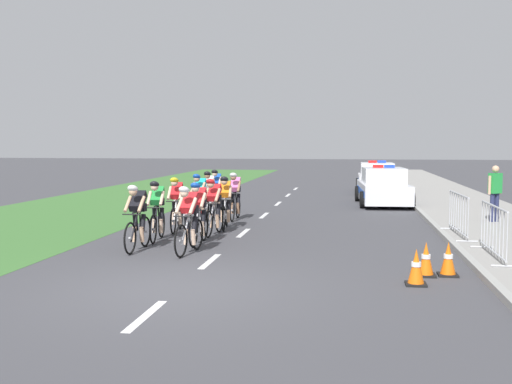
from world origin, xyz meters
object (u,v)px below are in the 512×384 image
cyclist_eleventh (216,190)px  spectator_closest (495,189)px  cyclist_second (189,219)px  cyclist_sixth (214,206)px  police_car_nearest (383,188)px  cyclist_ninth (209,193)px  cyclist_fourth (198,212)px  traffic_cone_mid (426,260)px  cyclist_seventh (200,197)px  crowd_barrier_front (493,231)px  traffic_cone_near (416,268)px  cyclist_eighth (225,202)px  cyclist_tenth (235,195)px  crowd_barrier_middle (458,215)px  cyclist_fifth (176,204)px  police_car_second (377,179)px  cyclist_third (157,210)px  traffic_cone_far (448,259)px  cyclist_lead (137,217)px

cyclist_eleventh → spectator_closest: size_ratio=1.03×
cyclist_second → spectator_closest: bearing=36.7°
cyclist_sixth → police_car_nearest: bearing=60.7°
cyclist_ninth → police_car_nearest: (5.95, 4.77, -0.11)m
cyclist_sixth → cyclist_ninth: size_ratio=1.00×
cyclist_fourth → traffic_cone_mid: size_ratio=2.69×
cyclist_fourth → cyclist_seventh: bearing=103.8°
cyclist_fourth → crowd_barrier_front: 6.68m
cyclist_ninth → traffic_cone_near: bearing=-57.0°
cyclist_eighth → cyclist_tenth: size_ratio=1.00×
crowd_barrier_front → crowd_barrier_middle: 2.89m
cyclist_second → spectator_closest: size_ratio=1.03×
crowd_barrier_middle → crowd_barrier_front: bearing=-86.0°
cyclist_fifth → traffic_cone_near: bearing=-42.7°
cyclist_tenth → crowd_barrier_front: cyclist_tenth is taller
traffic_cone_near → traffic_cone_mid: 0.80m
cyclist_ninth → traffic_cone_near: size_ratio=2.69×
cyclist_eleventh → spectator_closest: spectator_closest is taller
cyclist_sixth → police_car_nearest: 9.99m
cyclist_tenth → police_car_second: bearing=66.4°
crowd_barrier_front → traffic_cone_mid: 2.19m
traffic_cone_mid → spectator_closest: bearing=68.7°
traffic_cone_near → cyclist_fourth: bearing=143.5°
cyclist_eighth → traffic_cone_near: cyclist_eighth is taller
cyclist_fourth → cyclist_sixth: same height
cyclist_ninth → cyclist_eighth: bearing=-67.9°
cyclist_third → police_car_nearest: 11.57m
cyclist_third → traffic_cone_far: (6.60, -3.01, -0.48)m
cyclist_eleventh → police_car_second: (5.99, 9.27, -0.11)m
cyclist_ninth → traffic_cone_far: (6.47, -8.08, -0.48)m
police_car_second → crowd_barrier_front: bearing=-84.6°
cyclist_fifth → cyclist_ninth: same height
cyclist_seventh → traffic_cone_near: 9.30m
traffic_cone_near → cyclist_seventh: bearing=128.0°
cyclist_lead → traffic_cone_far: size_ratio=2.69×
cyclist_sixth → cyclist_eighth: same height
cyclist_second → cyclist_third: (-1.25, 1.59, 0.00)m
police_car_nearest → traffic_cone_far: size_ratio=7.02×
cyclist_lead → cyclist_second: (1.26, -0.19, 0.00)m
cyclist_lead → police_car_second: 18.06m
cyclist_eighth → traffic_cone_near: 7.71m
cyclist_third → crowd_barrier_middle: size_ratio=0.74×
cyclist_seventh → traffic_cone_far: 9.10m
cyclist_third → cyclist_fifth: (0.04, 1.58, 0.00)m
cyclist_seventh → crowd_barrier_front: (7.49, -5.03, -0.14)m
cyclist_second → cyclist_third: 2.02m
cyclist_third → cyclist_sixth: (1.20, 1.13, 0.00)m
cyclist_fifth → police_car_nearest: (6.05, 8.27, -0.11)m
cyclist_tenth → traffic_cone_mid: size_ratio=2.69×
cyclist_third → cyclist_sixth: bearing=43.5°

